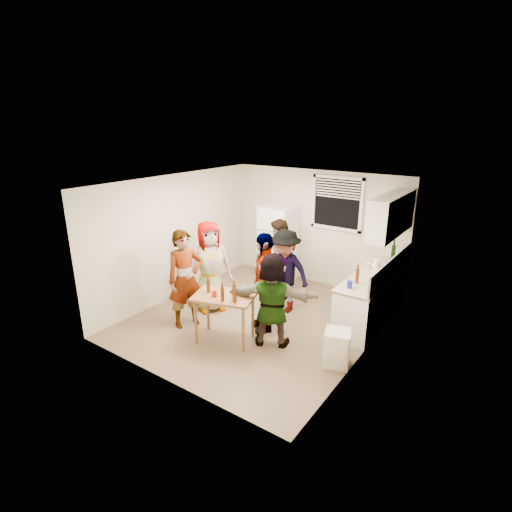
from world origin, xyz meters
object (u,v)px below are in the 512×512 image
Objects in this scene: kettle at (375,270)px; trash_bin at (337,349)px; wine_bottle at (392,261)px; blue_cup at (349,288)px; guest_stripe at (188,324)px; serving_table at (225,340)px; guest_grey at (211,308)px; beer_bottle_counter at (357,283)px; guest_back_right at (284,310)px; guest_orange at (271,343)px; guest_back_left at (279,297)px; beer_bottle_table at (235,299)px; red_cup at (214,297)px; refrigerator at (278,244)px; guest_black at (264,328)px.

kettle is 0.43× the size of trash_bin.
blue_cup is (-0.17, -1.71, 0.00)m from wine_bottle.
kettle is 0.75× the size of wine_bottle.
guest_stripe is at bearing -172.22° from trash_bin.
guest_stripe is at bearing 177.55° from serving_table.
guest_grey reaches higher than guest_stripe.
beer_bottle_counter is at bearing 84.64° from blue_cup.
beer_bottle_counter is at bearing 0.38° from guest_back_right.
serving_table reaches higher than guest_stripe.
guest_stripe is 1.85m from guest_back_right.
guest_back_left is at bearing -86.48° from guest_orange.
wine_bottle is at bearing 62.57° from beer_bottle_table.
red_cup reaches higher than guest_stripe.
refrigerator is 3.53m from trash_bin.
beer_bottle_table is at bearing -132.46° from beer_bottle_counter.
refrigerator is 3.10× the size of trash_bin.
blue_cup is at bearing 37.65° from serving_table.
guest_back_right reaches higher than guest_orange.
beer_bottle_counter reaches higher than guest_orange.
refrigerator is at bearing 150.93° from beer_bottle_counter.
beer_bottle_table is 0.14× the size of guest_orange.
red_cup is 0.07× the size of guest_orange.
wine_bottle is at bearing 46.67° from guest_back_left.
trash_bin is 0.31× the size of guest_stripe.
trash_bin is at bearing -73.24° from kettle.
guest_grey is at bearing -96.88° from refrigerator.
guest_back_left is (-1.86, -0.29, -0.90)m from kettle.
trash_bin is 0.31× the size of guest_grey.
wine_bottle is 0.20× the size of guest_back_right.
kettle reaches higher than guest_back_right.
beer_bottle_counter is 0.14× the size of guest_grey.
kettle is at bearing 86.29° from beer_bottle_counter.
serving_table reaches higher than guest_back_left.
beer_bottle_counter is 3.05m from guest_stripe.
beer_bottle_counter is 2.07m from guest_back_left.
refrigerator is 1.31m from guest_back_left.
trash_bin is at bearing -64.84° from guest_grey.
guest_black is at bearing -157.08° from blue_cup.
guest_back_right is at bearing 179.57° from beer_bottle_counter.
beer_bottle_counter is 2.06m from beer_bottle_table.
guest_black is 0.52m from guest_orange.
wine_bottle is 2.30m from guest_back_right.
guest_black is at bearing -83.25° from guest_back_right.
guest_orange is (-0.91, -0.90, -0.90)m from blue_cup.
beer_bottle_counter is at bearing 47.54° from beer_bottle_table.
guest_stripe is at bearing 176.90° from beer_bottle_table.
red_cup reaches higher than guest_black.
serving_table is 0.62× the size of guest_orange.
guest_black is at bearing -118.02° from kettle.
guest_back_left is at bearing 157.62° from blue_cup.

